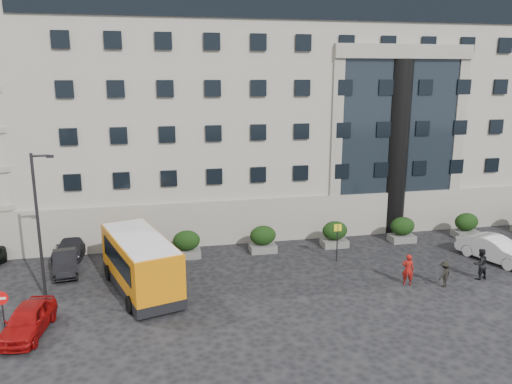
# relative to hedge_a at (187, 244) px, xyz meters

# --- Properties ---
(ground) EXTENTS (120.00, 120.00, 0.00)m
(ground) POSITION_rel_hedge_a_xyz_m (4.00, -7.80, -0.93)
(ground) COLOR black
(ground) RESTS_ON ground
(civic_building) EXTENTS (44.00, 24.00, 18.00)m
(civic_building) POSITION_rel_hedge_a_xyz_m (10.00, 14.20, 8.07)
(civic_building) COLOR #A09C8D
(civic_building) RESTS_ON ground
(entrance_column) EXTENTS (1.80, 1.80, 13.00)m
(entrance_column) POSITION_rel_hedge_a_xyz_m (16.00, 2.50, 5.57)
(entrance_column) COLOR black
(entrance_column) RESTS_ON ground
(hedge_a) EXTENTS (1.80, 1.26, 1.84)m
(hedge_a) POSITION_rel_hedge_a_xyz_m (0.00, 0.00, 0.00)
(hedge_a) COLOR #575754
(hedge_a) RESTS_ON ground
(hedge_b) EXTENTS (1.80, 1.26, 1.84)m
(hedge_b) POSITION_rel_hedge_a_xyz_m (5.20, 0.00, 0.00)
(hedge_b) COLOR #575754
(hedge_b) RESTS_ON ground
(hedge_c) EXTENTS (1.80, 1.26, 1.84)m
(hedge_c) POSITION_rel_hedge_a_xyz_m (10.40, 0.00, 0.00)
(hedge_c) COLOR #575754
(hedge_c) RESTS_ON ground
(hedge_d) EXTENTS (1.80, 1.26, 1.84)m
(hedge_d) POSITION_rel_hedge_a_xyz_m (15.60, 0.00, 0.00)
(hedge_d) COLOR #575754
(hedge_d) RESTS_ON ground
(hedge_e) EXTENTS (1.80, 1.26, 1.84)m
(hedge_e) POSITION_rel_hedge_a_xyz_m (20.80, 0.00, 0.00)
(hedge_e) COLOR #575754
(hedge_e) RESTS_ON ground
(street_lamp) EXTENTS (1.16, 0.18, 8.00)m
(street_lamp) POSITION_rel_hedge_a_xyz_m (-7.94, -4.80, 3.44)
(street_lamp) COLOR #262628
(street_lamp) RESTS_ON ground
(bus_stop_sign) EXTENTS (0.50, 0.08, 2.52)m
(bus_stop_sign) POSITION_rel_hedge_a_xyz_m (9.50, -2.80, 0.80)
(bus_stop_sign) COLOR #262628
(bus_stop_sign) RESTS_ON ground
(no_entry_sign) EXTENTS (0.64, 0.16, 2.32)m
(no_entry_sign) POSITION_rel_hedge_a_xyz_m (-9.00, -8.84, 0.72)
(no_entry_sign) COLOR #262628
(no_entry_sign) RESTS_ON ground
(minibus) EXTENTS (4.67, 7.97, 3.15)m
(minibus) POSITION_rel_hedge_a_xyz_m (-2.90, -4.76, 0.80)
(minibus) COLOR #CC7109
(minibus) RESTS_ON ground
(red_truck) EXTENTS (2.80, 5.65, 3.00)m
(red_truck) POSITION_rel_hedge_a_xyz_m (-12.30, 10.56, 0.61)
(red_truck) COLOR maroon
(red_truck) RESTS_ON ground
(parked_car_a) EXTENTS (2.25, 4.37, 1.42)m
(parked_car_a) POSITION_rel_hedge_a_xyz_m (-8.02, -8.67, -0.22)
(parked_car_a) COLOR #960A0B
(parked_car_a) RESTS_ON ground
(parked_car_b) EXTENTS (2.01, 4.17, 1.32)m
(parked_car_b) POSITION_rel_hedge_a_xyz_m (-7.50, -1.09, -0.27)
(parked_car_b) COLOR black
(parked_car_b) RESTS_ON ground
(parked_car_c) EXTENTS (2.39, 4.70, 1.31)m
(parked_car_c) POSITION_rel_hedge_a_xyz_m (-7.50, 2.02, -0.28)
(parked_car_c) COLOR black
(parked_car_c) RESTS_ON ground
(white_taxi) EXTENTS (3.28, 5.23, 1.63)m
(white_taxi) POSITION_rel_hedge_a_xyz_m (19.62, -4.88, -0.12)
(white_taxi) COLOR silver
(white_taxi) RESTS_ON ground
(pedestrian_a) EXTENTS (0.80, 0.67, 1.85)m
(pedestrian_a) POSITION_rel_hedge_a_xyz_m (12.18, -7.14, -0.00)
(pedestrian_a) COLOR maroon
(pedestrian_a) RESTS_ON ground
(pedestrian_b) EXTENTS (1.00, 0.82, 1.89)m
(pedestrian_b) POSITION_rel_hedge_a_xyz_m (16.78, -7.27, 0.02)
(pedestrian_b) COLOR black
(pedestrian_b) RESTS_ON ground
(pedestrian_c) EXTENTS (1.15, 0.98, 1.54)m
(pedestrian_c) POSITION_rel_hedge_a_xyz_m (14.10, -7.83, -0.16)
(pedestrian_c) COLOR black
(pedestrian_c) RESTS_ON ground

